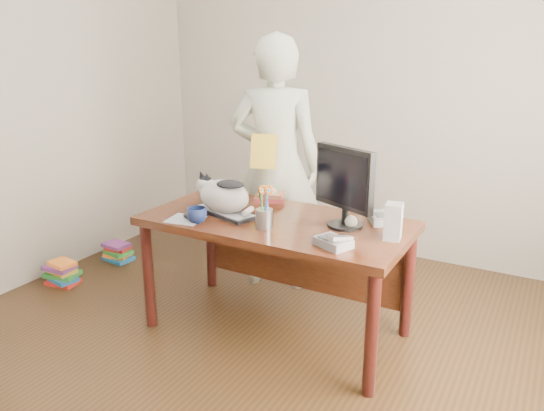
{
  "coord_description": "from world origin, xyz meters",
  "views": [
    {
      "loc": [
        1.45,
        -2.06,
        1.77
      ],
      "look_at": [
        0.0,
        0.55,
        0.85
      ],
      "focal_mm": 35.0,
      "sensor_mm": 36.0,
      "label": 1
    }
  ],
  "objects": [
    {
      "name": "person",
      "position": [
        -0.35,
        1.23,
        0.92
      ],
      "size": [
        0.77,
        0.62,
        1.84
      ],
      "primitive_type": "imported",
      "rotation": [
        0.0,
        0.0,
        3.44
      ],
      "color": "white",
      "rests_on": "ground"
    },
    {
      "name": "cat",
      "position": [
        -0.34,
        0.53,
        0.88
      ],
      "size": [
        0.43,
        0.29,
        0.25
      ],
      "rotation": [
        0.0,
        0.0,
        -0.29
      ],
      "color": "silver",
      "rests_on": "keyboard"
    },
    {
      "name": "mouse",
      "position": [
        -0.45,
        0.35,
        0.77
      ],
      "size": [
        0.1,
        0.07,
        0.04
      ],
      "rotation": [
        0.0,
        0.0,
        0.17
      ],
      "color": "black",
      "rests_on": "mousepad"
    },
    {
      "name": "monitor",
      "position": [
        0.4,
        0.66,
        1.01
      ],
      "size": [
        0.4,
        0.27,
        0.47
      ],
      "rotation": [
        0.0,
        0.0,
        -0.41
      ],
      "color": "black",
      "rests_on": "desk"
    },
    {
      "name": "book_pile_a",
      "position": [
        -1.75,
        0.4,
        0.09
      ],
      "size": [
        0.27,
        0.22,
        0.18
      ],
      "color": "red",
      "rests_on": "ground"
    },
    {
      "name": "keyboard",
      "position": [
        -0.32,
        0.53,
        0.76
      ],
      "size": [
        0.47,
        0.28,
        0.03
      ],
      "rotation": [
        0.0,
        0.0,
        -0.29
      ],
      "color": "black",
      "rests_on": "desk"
    },
    {
      "name": "coffee_mug",
      "position": [
        -0.38,
        0.32,
        0.8
      ],
      "size": [
        0.17,
        0.17,
        0.09
      ],
      "primitive_type": "imported",
      "rotation": [
        0.0,
        0.0,
        0.75
      ],
      "color": "#0C1533",
      "rests_on": "desk"
    },
    {
      "name": "pen_cup",
      "position": [
        0.02,
        0.43,
        0.82
      ],
      "size": [
        0.13,
        0.13,
        0.25
      ],
      "rotation": [
        0.0,
        0.0,
        0.35
      ],
      "color": "gray",
      "rests_on": "desk"
    },
    {
      "name": "calculator",
      "position": [
        0.58,
        0.86,
        0.78
      ],
      "size": [
        0.22,
        0.23,
        0.06
      ],
      "rotation": [
        0.0,
        0.0,
        0.55
      ],
      "color": "slate",
      "rests_on": "desk"
    },
    {
      "name": "desk",
      "position": [
        0.0,
        0.68,
        0.6
      ],
      "size": [
        1.6,
        0.8,
        0.75
      ],
      "color": "black",
      "rests_on": "ground"
    },
    {
      "name": "book_stack",
      "position": [
        -0.22,
        0.92,
        0.78
      ],
      "size": [
        0.23,
        0.21,
        0.07
      ],
      "rotation": [
        0.0,
        0.0,
        0.37
      ],
      "color": "#4E1417",
      "rests_on": "desk"
    },
    {
      "name": "mousepad",
      "position": [
        -0.47,
        0.33,
        0.75
      ],
      "size": [
        0.23,
        0.21,
        0.0
      ],
      "rotation": [
        0.0,
        0.0,
        0.17
      ],
      "color": "#A9B0B6",
      "rests_on": "desk"
    },
    {
      "name": "phone",
      "position": [
        0.48,
        0.35,
        0.78
      ],
      "size": [
        0.22,
        0.19,
        0.08
      ],
      "rotation": [
        0.0,
        0.0,
        -0.41
      ],
      "color": "slate",
      "rests_on": "desk"
    },
    {
      "name": "room",
      "position": [
        0.0,
        0.0,
        1.35
      ],
      "size": [
        4.5,
        4.5,
        4.5
      ],
      "color": "black",
      "rests_on": "ground"
    },
    {
      "name": "baseball",
      "position": [
        0.45,
        0.68,
        0.79
      ],
      "size": [
        0.07,
        0.07,
        0.07
      ],
      "rotation": [
        0.0,
        0.0,
        0.05
      ],
      "color": "white",
      "rests_on": "desk"
    },
    {
      "name": "held_book",
      "position": [
        -0.35,
        1.06,
        1.05
      ],
      "size": [
        0.2,
        0.15,
        0.24
      ],
      "rotation": [
        0.0,
        0.0,
        0.3
      ],
      "color": "gold",
      "rests_on": "person"
    },
    {
      "name": "speaker",
      "position": [
        0.71,
        0.61,
        0.85
      ],
      "size": [
        0.1,
        0.11,
        0.2
      ],
      "rotation": [
        0.0,
        0.0,
        0.15
      ],
      "color": "#A9A9AC",
      "rests_on": "desk"
    },
    {
      "name": "book_pile_b",
      "position": [
        -1.72,
        0.95,
        0.07
      ],
      "size": [
        0.26,
        0.2,
        0.15
      ],
      "color": "#195999",
      "rests_on": "ground"
    }
  ]
}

